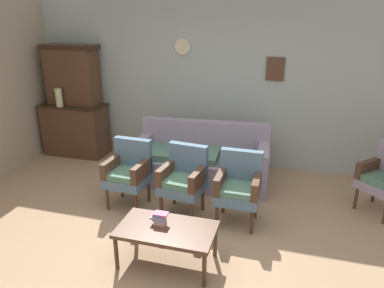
% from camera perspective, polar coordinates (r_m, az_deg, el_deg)
% --- Properties ---
extents(ground_plane, '(7.68, 7.68, 0.00)m').
position_cam_1_polar(ground_plane, '(4.23, -4.06, -15.95)').
color(ground_plane, '#997A5B').
extents(wall_back_with_decor, '(6.40, 0.09, 2.70)m').
position_cam_1_polar(wall_back_with_decor, '(6.05, 4.20, 9.33)').
color(wall_back_with_decor, '#939E99').
rests_on(wall_back_with_decor, ground).
extents(side_cabinet, '(1.16, 0.55, 0.93)m').
position_cam_1_polar(side_cabinet, '(6.92, -17.85, 2.22)').
color(side_cabinet, '#472D1E').
rests_on(side_cabinet, ground).
extents(cabinet_upper_hutch, '(0.99, 0.38, 1.03)m').
position_cam_1_polar(cabinet_upper_hutch, '(6.76, -18.38, 10.37)').
color(cabinet_upper_hutch, '#472D1E').
rests_on(cabinet_upper_hutch, side_cabinet).
extents(vase_on_cabinet, '(0.12, 0.12, 0.32)m').
position_cam_1_polar(vase_on_cabinet, '(6.70, -20.26, 6.91)').
color(vase_on_cabinet, '#B9BE87').
rests_on(vase_on_cabinet, side_cabinet).
extents(floral_couch, '(2.05, 0.94, 0.90)m').
position_cam_1_polar(floral_couch, '(5.53, 1.52, -2.84)').
color(floral_couch, gray).
rests_on(floral_couch, ground).
extents(armchair_row_middle, '(0.55, 0.52, 0.90)m').
position_cam_1_polar(armchair_row_middle, '(4.89, -9.95, -4.13)').
color(armchair_row_middle, slate).
rests_on(armchair_row_middle, ground).
extents(armchair_by_doorway, '(0.57, 0.55, 0.90)m').
position_cam_1_polar(armchair_by_doorway, '(4.62, -1.33, -5.30)').
color(armchair_by_doorway, slate).
rests_on(armchair_by_doorway, ground).
extents(armchair_near_cabinet, '(0.52, 0.49, 0.90)m').
position_cam_1_polar(armchair_near_cabinet, '(4.46, 7.38, -6.45)').
color(armchair_near_cabinet, slate).
rests_on(armchair_near_cabinet, ground).
extents(coffee_table, '(1.00, 0.56, 0.42)m').
position_cam_1_polar(coffee_table, '(3.80, -4.03, -13.62)').
color(coffee_table, '#472D1E').
rests_on(coffee_table, ground).
extents(book_stack_on_table, '(0.18, 0.11, 0.12)m').
position_cam_1_polar(book_stack_on_table, '(3.81, -5.09, -11.57)').
color(book_stack_on_table, tan).
rests_on(book_stack_on_table, coffee_table).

